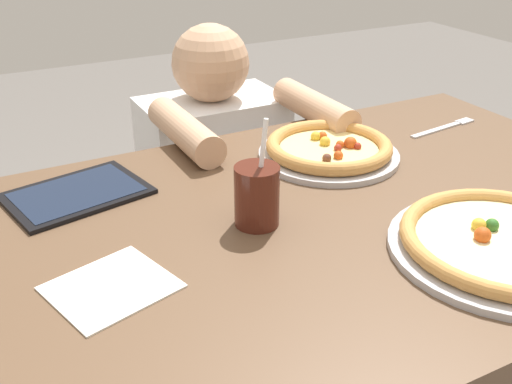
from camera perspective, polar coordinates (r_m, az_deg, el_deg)
The scene contains 8 objects.
dining_table at distance 1.11m, azimuth 5.14°, elevation -7.14°, with size 1.36×0.83×0.75m.
pizza_near at distance 1.01m, azimuth 22.20°, elevation -4.47°, with size 0.35×0.35×0.04m.
pizza_far at distance 1.27m, azimuth 6.85°, elevation 4.01°, with size 0.29×0.29×0.04m.
drink_cup_colored at distance 1.00m, azimuth 0.09°, elevation -0.32°, with size 0.07×0.07×0.18m.
paper_napkin at distance 0.89m, azimuth -13.40°, elevation -8.66°, with size 0.16×0.14×0.00m, color white.
fork at distance 1.49m, azimuth 17.34°, elevation 5.84°, with size 0.20×0.04×0.00m.
tablet at distance 1.15m, azimuth -16.44°, elevation -0.15°, with size 0.27×0.22×0.01m.
diner_seated at distance 1.71m, azimuth -3.70°, elevation -1.75°, with size 0.40×0.52×0.95m.
Camera 1 is at (-0.51, -0.76, 1.26)m, focal length 42.70 mm.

